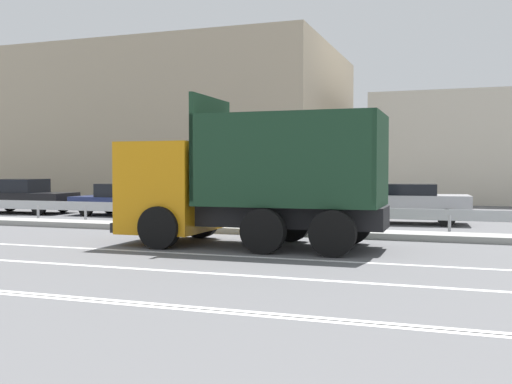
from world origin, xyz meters
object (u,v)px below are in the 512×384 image
median_road_sign (175,186)px  parked_car_3 (23,196)px  parked_car_6 (406,203)px  parked_car_5 (246,199)px  parked_car_4 (127,199)px  dump_truck (221,192)px

median_road_sign → parked_car_3: size_ratio=0.56×
parked_car_3 → parked_car_6: size_ratio=1.03×
median_road_sign → parked_car_5: (0.78, 4.45, -0.61)m
parked_car_4 → parked_car_6: parked_car_6 is taller
median_road_sign → parked_car_5: bearing=80.1°
dump_truck → parked_car_6: 8.66m
median_road_sign → parked_car_6: 8.28m
parked_car_3 → parked_car_5: (10.53, -0.01, 0.05)m
parked_car_3 → parked_car_6: parked_car_3 is taller
median_road_sign → dump_truck: bearing=-45.9°
parked_car_3 → dump_truck: bearing=54.7°
parked_car_3 → parked_car_5: parked_car_5 is taller
dump_truck → parked_car_3: size_ratio=1.45×
parked_car_4 → parked_car_6: (11.31, 0.16, 0.06)m
dump_truck → parked_car_5: (-2.02, 7.33, -0.56)m
median_road_sign → parked_car_5: size_ratio=0.53×
dump_truck → parked_car_4: bearing=43.4°
parked_car_5 → dump_truck: bearing=-168.7°
dump_truck → parked_car_6: dump_truck is taller
parked_car_5 → parked_car_4: bearing=83.7°
median_road_sign → parked_car_4: (-4.61, 4.65, -0.72)m
parked_car_4 → parked_car_6: 11.31m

